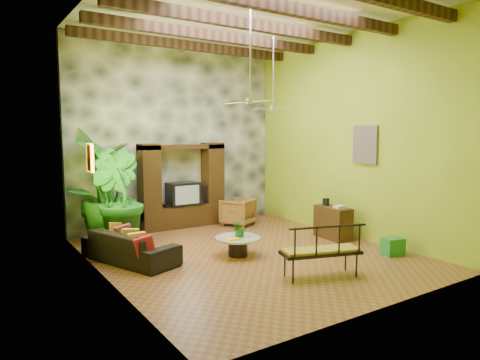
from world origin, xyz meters
TOP-DOWN VIEW (x-y plane):
  - ground at (0.00, 0.00)m, footprint 7.00×7.00m
  - ceiling at (0.00, 0.00)m, footprint 6.00×7.00m
  - back_wall at (0.00, 3.50)m, footprint 6.00×0.02m
  - left_wall at (-3.00, 0.00)m, footprint 0.02×7.00m
  - right_wall at (3.00, 0.00)m, footprint 0.02×7.00m
  - stone_accent_wall at (0.00, 3.44)m, footprint 5.98×0.10m
  - ceiling_beams at (0.00, 0.00)m, footprint 5.95×5.36m
  - entertainment_center at (0.00, 3.14)m, footprint 2.40×0.55m
  - ceiling_fan_front at (-0.20, -0.40)m, footprint 1.28×1.28m
  - ceiling_fan_back at (1.60, 1.20)m, footprint 1.28×1.28m
  - wall_art_mask at (-2.96, 1.00)m, footprint 0.06×0.32m
  - wall_art_painting at (2.96, -0.60)m, footprint 0.06×0.70m
  - sofa at (-2.30, 0.78)m, footprint 1.52×2.28m
  - wicker_armchair at (1.39, 2.49)m, footprint 1.11×1.12m
  - tall_plant_a at (-2.27, 3.15)m, footprint 1.68×1.75m
  - tall_plant_b at (-2.15, 2.02)m, footprint 1.45×1.55m
  - tall_plant_c at (-2.08, 2.91)m, footprint 1.72×1.72m
  - coffee_table at (-0.26, -0.05)m, footprint 0.97×0.97m
  - centerpiece_plant at (-0.19, -0.02)m, footprint 0.36×0.31m
  - yellow_tray at (-0.48, -0.18)m, footprint 0.27×0.20m
  - iron_bench at (0.25, -2.06)m, footprint 1.52×0.94m
  - side_console at (2.50, -0.07)m, footprint 0.52×1.01m
  - green_bin at (2.50, -1.81)m, footprint 0.48×0.39m

SIDE VIEW (x-z plane):
  - ground at x=0.00m, z-range 0.00..0.00m
  - green_bin at x=2.50m, z-range 0.00..0.37m
  - coffee_table at x=-0.26m, z-range 0.06..0.46m
  - sofa at x=-2.30m, z-range 0.00..0.62m
  - wicker_armchair at x=1.39m, z-range 0.00..0.75m
  - side_console at x=2.50m, z-range 0.00..0.78m
  - yellow_tray at x=-0.48m, z-range 0.40..0.43m
  - iron_bench at x=0.25m, z-range 0.26..0.83m
  - centerpiece_plant at x=-0.19m, z-range 0.40..0.80m
  - entertainment_center at x=0.00m, z-range -0.18..2.12m
  - tall_plant_b at x=-2.15m, z-range 0.00..2.23m
  - tall_plant_c at x=-2.08m, z-range 0.00..2.36m
  - tall_plant_a at x=-2.27m, z-range 0.00..2.76m
  - wall_art_mask at x=-2.96m, z-range 1.83..2.38m
  - wall_art_painting at x=2.96m, z-range 1.85..2.75m
  - back_wall at x=0.00m, z-range 0.00..5.00m
  - left_wall at x=-3.00m, z-range 0.00..5.00m
  - right_wall at x=3.00m, z-range 0.00..5.00m
  - stone_accent_wall at x=0.00m, z-range 0.01..4.99m
  - ceiling_fan_front at x=-0.20m, z-range 2.47..4.33m
  - ceiling_fan_back at x=1.60m, z-range 2.47..4.33m
  - ceiling_beams at x=0.00m, z-range 4.67..4.89m
  - ceiling at x=0.00m, z-range 4.99..5.01m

